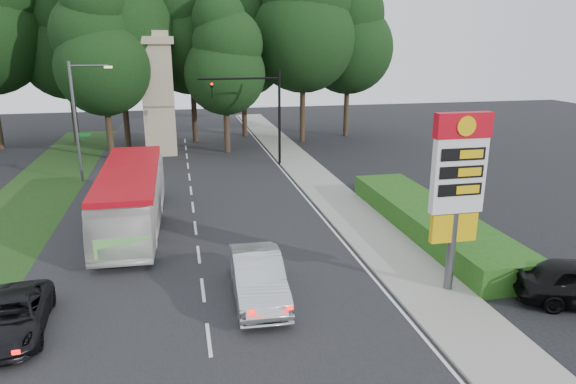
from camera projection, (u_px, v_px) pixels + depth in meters
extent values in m
plane|color=black|center=(210.00, 349.00, 15.99)|extent=(120.00, 120.00, 0.00)
cube|color=black|center=(195.00, 222.00, 27.24)|extent=(14.00, 80.00, 0.02)
cube|color=gray|center=(347.00, 210.00, 28.94)|extent=(3.00, 80.00, 0.12)
cube|color=#193814|center=(31.00, 200.00, 30.94)|extent=(5.00, 50.00, 0.02)
cube|color=#1D4412|center=(430.00, 221.00, 25.64)|extent=(3.00, 14.00, 1.20)
cylinder|color=#59595E|center=(451.00, 252.00, 19.27)|extent=(0.32, 0.32, 3.20)
cube|color=#DFAB0B|center=(453.00, 227.00, 18.99)|extent=(1.80, 0.25, 1.10)
cube|color=silver|center=(458.00, 175.00, 18.42)|extent=(2.00, 0.35, 2.80)
cube|color=#B00915|center=(463.00, 125.00, 17.91)|extent=(2.10, 0.40, 0.90)
cylinder|color=#DFAB0B|center=(467.00, 126.00, 17.71)|extent=(0.70, 0.05, 0.70)
cube|color=black|center=(463.00, 154.00, 18.02)|extent=(1.70, 0.04, 0.45)
cube|color=black|center=(462.00, 172.00, 18.20)|extent=(1.70, 0.04, 0.45)
cube|color=black|center=(460.00, 190.00, 18.38)|extent=(1.70, 0.04, 0.45)
cylinder|color=black|center=(279.00, 118.00, 38.89)|extent=(0.20, 0.20, 7.20)
cylinder|color=black|center=(239.00, 79.00, 37.44)|extent=(6.00, 0.14, 0.14)
imported|color=black|center=(212.00, 82.00, 37.10)|extent=(0.18, 0.22, 1.10)
sphere|color=#FF0C05|center=(212.00, 84.00, 36.99)|extent=(0.18, 0.18, 0.18)
cylinder|color=#59595E|center=(76.00, 123.00, 34.03)|extent=(0.20, 0.20, 8.00)
cylinder|color=#59595E|center=(89.00, 66.00, 33.23)|extent=(2.40, 0.12, 0.12)
cube|color=#FFE599|center=(108.00, 67.00, 33.50)|extent=(0.50, 0.22, 0.14)
cube|color=#0C591E|center=(84.00, 135.00, 34.35)|extent=(0.85, 0.04, 0.22)
cube|color=#0C591E|center=(79.00, 138.00, 34.77)|extent=(0.04, 0.85, 0.22)
cube|color=tan|center=(159.00, 101.00, 42.44)|extent=(2.50, 2.50, 9.00)
cube|color=tan|center=(155.00, 40.00, 41.09)|extent=(3.00, 3.00, 0.60)
cube|color=tan|center=(154.00, 34.00, 40.95)|extent=(2.20, 2.20, 0.50)
cylinder|color=#2D2116|center=(74.00, 114.00, 47.90)|extent=(0.50, 0.50, 5.40)
sphere|color=black|center=(67.00, 52.00, 46.33)|extent=(8.40, 8.40, 8.40)
sphere|color=black|center=(63.00, 17.00, 45.49)|extent=(7.20, 7.20, 7.20)
cylinder|color=#2D2116|center=(126.00, 112.00, 45.01)|extent=(0.50, 0.50, 6.48)
sphere|color=black|center=(119.00, 33.00, 43.13)|extent=(10.08, 10.08, 10.08)
cylinder|color=#2D2116|center=(194.00, 110.00, 48.17)|extent=(0.50, 0.50, 5.94)
sphere|color=black|center=(191.00, 43.00, 46.45)|extent=(9.24, 9.24, 9.24)
sphere|color=black|center=(189.00, 4.00, 45.52)|extent=(7.92, 7.92, 7.92)
cylinder|color=#2D2116|center=(244.00, 110.00, 51.16)|extent=(0.50, 0.50, 5.22)
sphere|color=black|center=(243.00, 55.00, 49.64)|extent=(8.12, 8.12, 8.12)
sphere|color=black|center=(242.00, 23.00, 48.82)|extent=(6.96, 6.96, 6.96)
cylinder|color=#2D2116|center=(302.00, 109.00, 48.29)|extent=(0.50, 0.50, 6.12)
sphere|color=black|center=(303.00, 40.00, 46.51)|extent=(9.52, 9.52, 9.52)
sphere|color=black|center=(303.00, 0.00, 45.55)|extent=(8.16, 8.16, 8.16)
cylinder|color=#2D2116|center=(346.00, 108.00, 51.25)|extent=(0.50, 0.50, 5.58)
sphere|color=black|center=(348.00, 49.00, 49.63)|extent=(8.68, 8.68, 8.68)
sphere|color=black|center=(349.00, 15.00, 48.76)|extent=(7.44, 7.44, 7.44)
cylinder|color=#2D2116|center=(109.00, 130.00, 41.31)|extent=(0.50, 0.50, 4.68)
sphere|color=black|center=(103.00, 69.00, 39.95)|extent=(7.28, 7.28, 7.28)
sphere|color=black|center=(100.00, 34.00, 39.22)|extent=(6.24, 6.24, 6.24)
sphere|color=black|center=(97.00, 3.00, 38.59)|extent=(4.68, 4.68, 4.68)
cylinder|color=#2D2116|center=(227.00, 127.00, 43.75)|extent=(0.50, 0.50, 4.32)
sphere|color=black|center=(225.00, 74.00, 42.49)|extent=(6.72, 6.72, 6.72)
sphere|color=black|center=(224.00, 44.00, 41.82)|extent=(5.76, 5.76, 5.76)
sphere|color=black|center=(223.00, 18.00, 41.24)|extent=(4.32, 4.32, 4.32)
imported|color=white|center=(132.00, 199.00, 25.92)|extent=(2.94, 11.34, 3.14)
imported|color=#B9BDC2|center=(258.00, 277.00, 18.92)|extent=(1.96, 5.20, 1.70)
imported|color=black|center=(12.00, 316.00, 16.66)|extent=(2.44, 4.69, 1.26)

